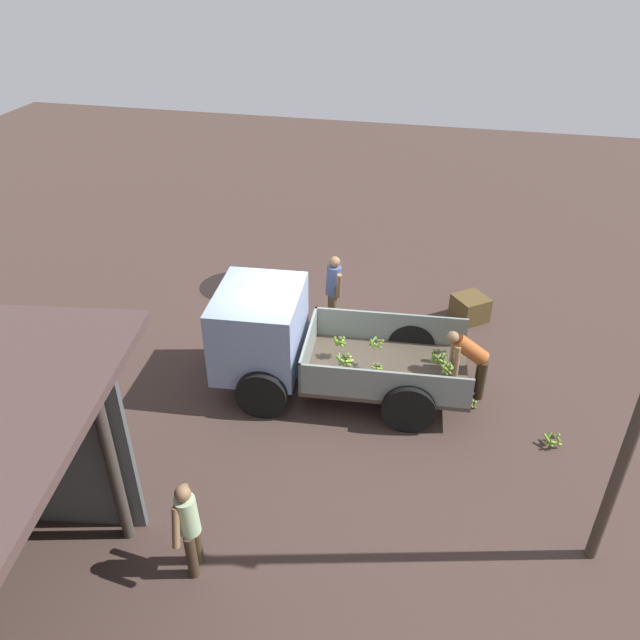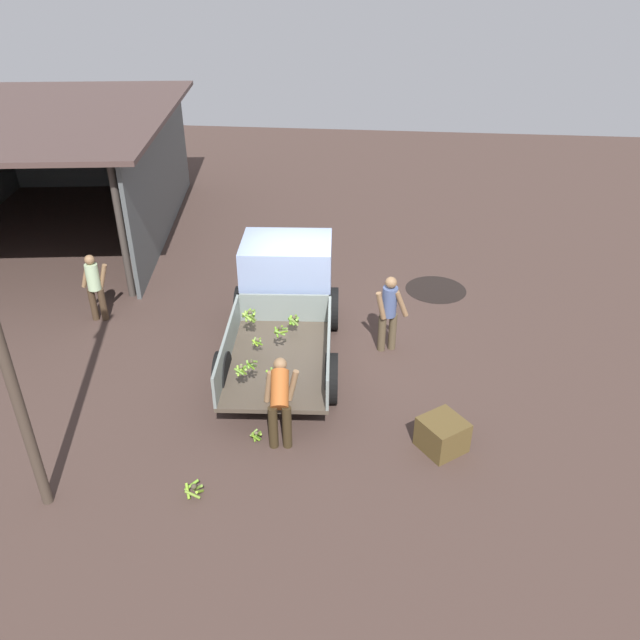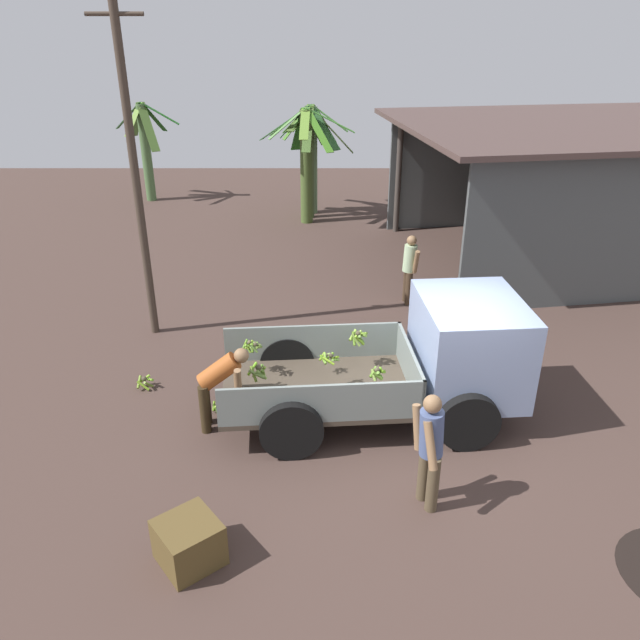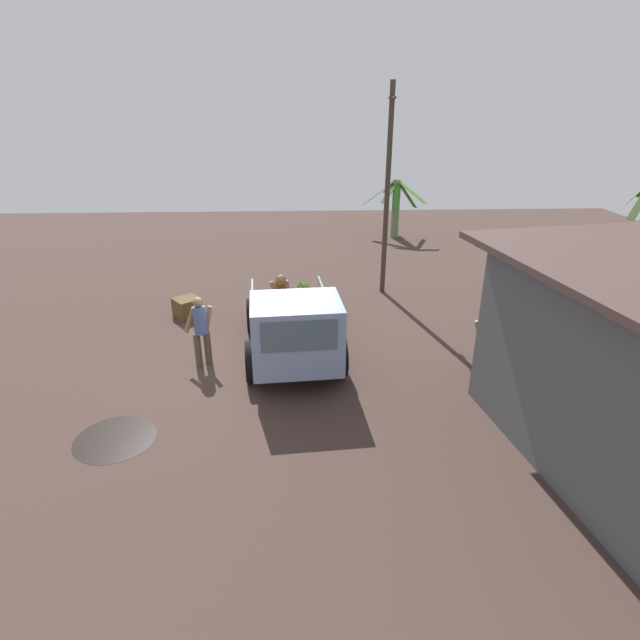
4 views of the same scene
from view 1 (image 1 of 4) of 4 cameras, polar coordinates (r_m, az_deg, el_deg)
name	(u,v)px [view 1 (image 1 of 4)]	position (r m, az deg, el deg)	size (l,w,h in m)	color
ground	(301,368)	(12.17, -1.77, -4.37)	(36.00, 36.00, 0.00)	#43312B
mud_patch_0	(230,286)	(15.03, -8.24, 3.08)	(1.44, 1.44, 0.01)	black
cargo_truck	(286,338)	(11.23, -3.14, -1.63)	(4.63, 2.42, 1.88)	#4A3F33
person_foreground_visitor	(334,288)	(12.94, 1.26, 2.90)	(0.44, 0.68, 1.64)	brown
person_worker_loading	(471,358)	(11.39, 13.60, -3.43)	(0.79, 0.60, 1.32)	#332716
person_bystander_near_shed	(189,525)	(8.49, -11.93, -17.86)	(0.33, 0.63, 1.53)	#402E1F
banana_bunch_on_ground_0	(472,403)	(11.49, 13.73, -7.40)	(0.21, 0.22, 0.18)	brown
banana_bunch_on_ground_1	(553,439)	(11.12, 20.53, -10.15)	(0.32, 0.30, 0.23)	#443D2C
wooden_crate_0	(470,308)	(13.87, 13.55, 1.06)	(0.65, 0.65, 0.54)	brown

